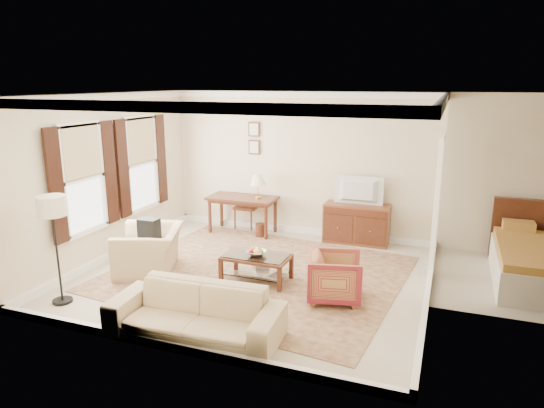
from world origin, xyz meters
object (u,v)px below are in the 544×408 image
Objects in this scene: coffee_table at (256,261)px; striped_armchair at (335,275)px; tv at (358,182)px; sideboard at (357,224)px; sofa at (195,305)px; writing_desk at (242,202)px; club_armchair at (149,243)px.

striped_armchair is (1.32, -0.23, 0.05)m from coffee_table.
tv is 2.79m from striped_armchair.
sideboard is 2.68m from striped_armchair.
sofa is at bearing 126.03° from striped_armchair.
coffee_table is (1.23, -2.26, -0.32)m from writing_desk.
club_armchair is (-0.59, -2.50, -0.16)m from writing_desk.
coffee_table is at bearing 66.47° from striped_armchair.
sideboard is at bearing 65.32° from coffee_table.
striped_armchair is at bearing 94.23° from tv.
club_armchair is at bearing -137.65° from sideboard.
sofa is (-1.18, -4.29, 0.04)m from sideboard.
sideboard is 4.45m from sofa.
sofa is at bearing -74.17° from writing_desk.
striped_armchair is at bearing -85.80° from sideboard.
sideboard reaches higher than writing_desk.
coffee_table is at bearing -114.68° from sideboard.
coffee_table is 1.34m from striped_armchair.
writing_desk is 2.42m from tv.
writing_desk reaches higher than striped_armchair.
club_armchair reaches higher than striped_armchair.
sideboard is 2.68m from coffee_table.
striped_armchair is at bearing -44.36° from writing_desk.
sofa is (1.16, -4.11, -0.24)m from writing_desk.
writing_desk is 1.24× the size of club_armchair.
tv is 0.42× the size of sofa.
tv is at bearing 71.83° from sofa.
sofa is at bearing -105.43° from sideboard.
writing_desk is 2.59m from coffee_table.
coffee_table is 1.36× the size of striped_armchair.
writing_desk is at bearing 103.15° from sofa.
writing_desk is at bearing 118.56° from coffee_table.
club_armchair is at bearing 42.13° from tv.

